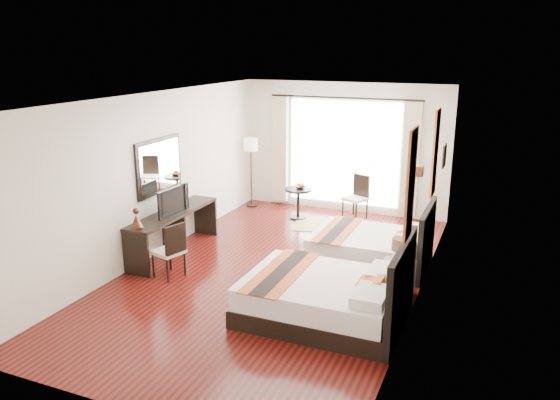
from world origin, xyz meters
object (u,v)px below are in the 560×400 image
at_px(vase, 395,267).
at_px(table_lamp, 400,246).
at_px(desk_chair, 170,260).
at_px(bed_far, 373,247).
at_px(floor_lamp, 251,149).
at_px(television, 170,201).
at_px(console_desk, 174,232).
at_px(window_chair, 356,205).
at_px(side_table, 298,203).
at_px(fruit_bowl, 300,187).
at_px(nightstand, 396,282).
at_px(bed_near, 328,297).

bearing_deg(vase, table_lamp, 89.90).
xyz_separation_m(vase, desk_chair, (-3.46, -0.42, -0.29)).
height_order(bed_far, floor_lamp, floor_lamp).
height_order(television, desk_chair, television).
xyz_separation_m(television, floor_lamp, (-0.03, 3.25, 0.33)).
xyz_separation_m(desk_chair, floor_lamp, (-0.52, 4.05, 1.05)).
relative_size(console_desk, window_chair, 2.39).
bearing_deg(window_chair, bed_far, 46.09).
height_order(side_table, window_chair, window_chair).
height_order(fruit_bowl, window_chair, window_chair).
height_order(bed_far, desk_chair, bed_far).
bearing_deg(window_chair, side_table, -42.39).
bearing_deg(table_lamp, television, 178.95).
xyz_separation_m(table_lamp, console_desk, (-3.97, 0.18, -0.39)).
height_order(television, floor_lamp, floor_lamp).
height_order(vase, console_desk, console_desk).
bearing_deg(side_table, bed_far, -41.40).
relative_size(vase, television, 0.15).
distance_m(console_desk, fruit_bowl, 3.05).
height_order(nightstand, window_chair, window_chair).
distance_m(desk_chair, window_chair, 4.52).
distance_m(bed_far, console_desk, 3.46).
bearing_deg(table_lamp, window_chair, 114.81).
distance_m(bed_near, vase, 1.08).
distance_m(console_desk, side_table, 3.00).
bearing_deg(console_desk, nightstand, -4.56).
bearing_deg(desk_chair, bed_near, -170.68).
relative_size(television, fruit_bowl, 4.00).
distance_m(table_lamp, console_desk, 3.99).
xyz_separation_m(side_table, window_chair, (1.11, 0.49, -0.05)).
xyz_separation_m(table_lamp, desk_chair, (-3.46, -0.72, -0.49)).
relative_size(television, floor_lamp, 0.52).
relative_size(nightstand, side_table, 0.85).
distance_m(nightstand, floor_lamp, 5.37).
xyz_separation_m(desk_chair, window_chair, (1.90, 4.10, 0.01)).
bearing_deg(bed_far, floor_lamp, 146.23).
xyz_separation_m(table_lamp, fruit_bowl, (-2.63, 2.91, -0.09)).
distance_m(desk_chair, floor_lamp, 4.21).
bearing_deg(bed_near, television, 160.64).
height_order(bed_near, desk_chair, bed_near).
bearing_deg(fruit_bowl, side_table, -157.05).
bearing_deg(side_table, window_chair, 23.60).
bearing_deg(vase, side_table, 129.98).
relative_size(nightstand, window_chair, 0.60).
relative_size(desk_chair, fruit_bowl, 4.37).
xyz_separation_m(nightstand, desk_chair, (-3.46, -0.59, 0.00)).
bearing_deg(console_desk, side_table, 64.44).
relative_size(side_table, fruit_bowl, 3.18).
height_order(bed_near, vase, bed_near).
xyz_separation_m(bed_far, table_lamp, (0.63, -1.09, 0.48)).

